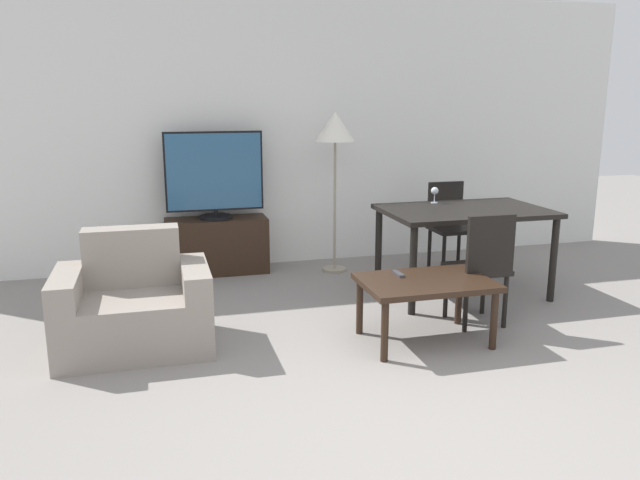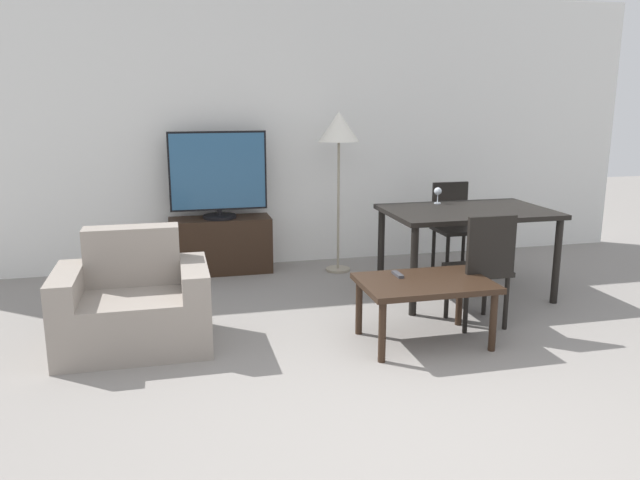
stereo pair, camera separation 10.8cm
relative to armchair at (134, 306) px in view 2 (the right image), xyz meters
The scene contains 12 objects.
ground_plane 2.25m from the armchair, 49.47° to the right, with size 18.00×18.00×0.00m, color gray.
wall_back 2.69m from the armchair, 54.10° to the left, with size 7.59×0.06×2.70m.
armchair is the anchor object (origin of this frame).
tv_stand 1.89m from the armchair, 67.03° to the left, with size 0.98×0.37×0.54m.
tv 2.01m from the armchair, 67.00° to the left, with size 0.93×0.32×0.83m.
coffee_table 2.02m from the armchair, 11.91° to the right, with size 0.90×0.62×0.45m.
dining_table 2.82m from the armchair, 10.68° to the left, with size 1.39×0.90×0.76m.
dining_chair_near 2.52m from the armchair, ahead, with size 0.40×0.40×0.87m.
dining_chair_far 3.25m from the armchair, 23.12° to the left, with size 0.40×0.40×0.87m.
floor_lamp 2.64m from the armchair, 39.02° to the left, with size 0.39×0.39×1.56m.
remote_primary 1.85m from the armchair, ahead, with size 0.04×0.15×0.02m.
wine_glass_left 2.81m from the armchair, 18.01° to the left, with size 0.07×0.07×0.15m.
Camera 2 is at (-1.16, -2.58, 1.70)m, focal length 35.00 mm.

